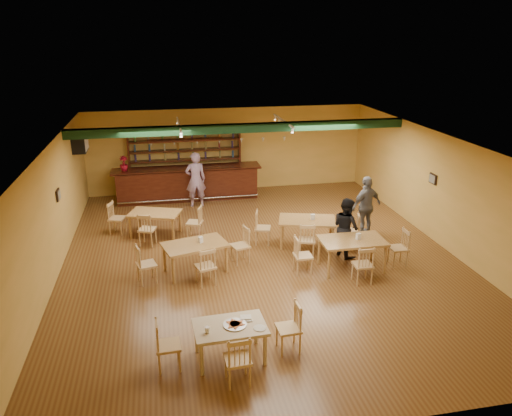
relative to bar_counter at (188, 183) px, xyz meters
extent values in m
plane|color=brown|center=(1.54, -5.15, -0.56)|extent=(12.00, 12.00, 0.00)
cube|color=black|center=(1.54, -2.35, 2.31)|extent=(10.00, 0.30, 0.25)
cube|color=white|center=(-0.26, -1.75, 2.38)|extent=(0.05, 2.50, 0.05)
cube|color=white|center=(2.94, -1.75, 2.38)|extent=(0.05, 2.50, 0.05)
cube|color=white|center=(-3.26, -0.95, 1.79)|extent=(0.34, 0.70, 0.48)
cube|color=black|center=(-3.43, -4.15, 1.14)|extent=(0.04, 0.34, 0.28)
cube|color=black|center=(6.51, -4.65, 1.14)|extent=(0.04, 0.34, 0.28)
cube|color=#38120B|center=(0.00, 0.00, 0.00)|extent=(5.08, 0.85, 1.13)
cube|color=#38120B|center=(0.00, 0.63, 0.57)|extent=(3.93, 0.40, 2.28)
imported|color=maroon|center=(-2.09, 0.00, 0.81)|extent=(0.36, 0.36, 0.50)
cube|color=olive|center=(-1.12, -3.13, -0.21)|extent=(1.61, 1.26, 0.70)
cube|color=olive|center=(2.93, -4.63, -0.19)|extent=(1.70, 1.29, 0.75)
cube|color=olive|center=(-0.18, -5.65, -0.19)|extent=(1.67, 1.25, 0.75)
cube|color=olive|center=(3.60, -6.22, -0.17)|extent=(1.57, 0.96, 0.78)
cube|color=tan|center=(0.16, -9.16, -0.22)|extent=(1.31, 0.88, 0.68)
cylinder|color=silver|center=(0.25, -9.16, 0.12)|extent=(0.54, 0.54, 0.01)
cylinder|color=#EAE5C6|center=(-0.25, -9.30, 0.17)|extent=(0.08, 0.08, 0.11)
cube|color=white|center=(0.48, -8.98, 0.13)|extent=(0.22, 0.18, 0.03)
cube|color=silver|center=(0.39, -9.12, 0.13)|extent=(0.32, 0.10, 0.00)
cylinder|color=white|center=(0.66, -9.35, 0.12)|extent=(0.23, 0.23, 0.01)
imported|color=#80479B|center=(0.23, -0.83, 0.36)|extent=(0.71, 0.49, 1.85)
imported|color=black|center=(3.73, -5.43, 0.22)|extent=(0.81, 0.91, 1.57)
imported|color=slate|center=(4.80, -4.22, 0.30)|extent=(1.10, 0.74, 1.74)
camera|label=1|loc=(-0.81, -16.51, 4.98)|focal=34.46mm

